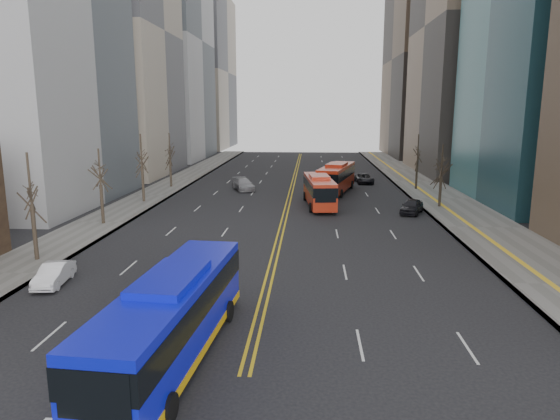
{
  "coord_description": "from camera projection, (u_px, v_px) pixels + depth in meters",
  "views": [
    {
      "loc": [
        2.46,
        -12.39,
        10.05
      ],
      "look_at": [
        0.74,
        15.31,
        4.49
      ],
      "focal_mm": 32.0,
      "sensor_mm": 36.0,
      "label": 1
    }
  ],
  "objects": [
    {
      "name": "car_dark_mid",
      "position": [
        412.0,
        206.0,
        49.32
      ],
      "size": [
        3.21,
        4.55,
        1.44
      ],
      "primitive_type": "imported",
      "rotation": [
        0.0,
        0.0,
        -0.4
      ],
      "color": "black",
      "rests_on": "ground"
    },
    {
      "name": "centerline",
      "position": [
        293.0,
        185.0,
        68.08
      ],
      "size": [
        0.55,
        100.0,
        0.01
      ],
      "color": "gold",
      "rests_on": "ground"
    },
    {
      "name": "red_bus_near",
      "position": [
        319.0,
        189.0,
        52.92
      ],
      "size": [
        3.53,
        10.72,
        3.35
      ],
      "color": "#B32913",
      "rests_on": "ground"
    },
    {
      "name": "car_white",
      "position": [
        54.0,
        274.0,
        29.19
      ],
      "size": [
        1.75,
        3.93,
        1.25
      ],
      "primitive_type": "imported",
      "rotation": [
        0.0,
        0.0,
        0.11
      ],
      "color": "white",
      "rests_on": "ground"
    },
    {
      "name": "car_silver",
      "position": [
        243.0,
        184.0,
        63.82
      ],
      "size": [
        3.83,
        5.56,
        1.49
      ],
      "primitive_type": "imported",
      "rotation": [
        0.0,
        0.0,
        0.37
      ],
      "color": "gray",
      "rests_on": "ground"
    },
    {
      "name": "street_trees",
      "position": [
        210.0,
        166.0,
        47.54
      ],
      "size": [
        35.2,
        47.2,
        7.6
      ],
      "color": "#2B231A",
      "rests_on": "ground"
    },
    {
      "name": "sidewalk_left",
      "position": [
        151.0,
        196.0,
        59.28
      ],
      "size": [
        5.0,
        130.0,
        0.15
      ],
      "primitive_type": "cube",
      "color": "slate",
      "rests_on": "ground"
    },
    {
      "name": "office_towers",
      "position": [
        297.0,
        18.0,
        76.59
      ],
      "size": [
        83.0,
        134.0,
        58.0
      ],
      "color": "#959598",
      "rests_on": "ground"
    },
    {
      "name": "sidewalk_right",
      "position": [
        442.0,
        199.0,
        57.22
      ],
      "size": [
        7.0,
        130.0,
        0.15
      ],
      "primitive_type": "cube",
      "color": "slate",
      "rests_on": "ground"
    },
    {
      "name": "red_bus_far",
      "position": [
        337.0,
        176.0,
        61.86
      ],
      "size": [
        5.39,
        11.81,
        3.64
      ],
      "color": "#B32913",
      "rests_on": "ground"
    },
    {
      "name": "blue_bus",
      "position": [
        172.0,
        315.0,
        20.12
      ],
      "size": [
        3.66,
        12.81,
        3.66
      ],
      "color": "#0D15CE",
      "rests_on": "ground"
    },
    {
      "name": "car_dark_far",
      "position": [
        364.0,
        178.0,
        69.94
      ],
      "size": [
        2.53,
        4.95,
        1.34
      ],
      "primitive_type": "imported",
      "rotation": [
        0.0,
        0.0,
        0.07
      ],
      "color": "black",
      "rests_on": "ground"
    }
  ]
}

